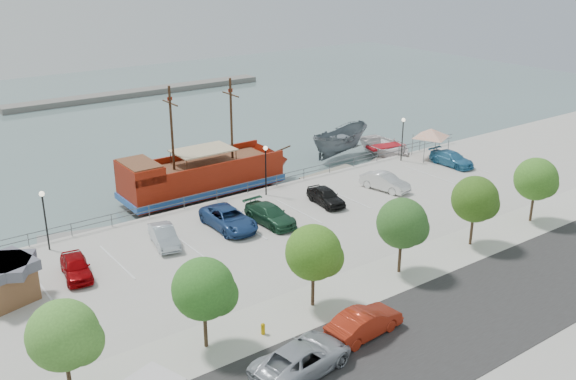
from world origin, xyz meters
TOP-DOWN VIEW (x-y plane):
  - ground at (0.00, 0.00)m, footprint 160.00×160.00m
  - land_slab at (0.00, -21.00)m, footprint 100.00×58.00m
  - street at (0.00, -16.00)m, footprint 100.00×8.00m
  - sidewalk at (0.00, -10.00)m, footprint 100.00×4.00m
  - seawall_railing at (0.00, 7.80)m, footprint 50.00×0.06m
  - far_shore at (10.00, 55.00)m, footprint 40.00×3.00m
  - pirate_ship at (-1.89, 11.79)m, footprint 16.70×4.73m
  - patrol_boat at (13.93, 13.26)m, footprint 8.11×4.16m
  - speedboat at (18.05, 10.70)m, footprint 6.92×8.67m
  - dock_west at (-14.96, 9.20)m, footprint 6.43×3.32m
  - dock_mid at (9.21, 9.20)m, footprint 6.54×2.41m
  - dock_east at (16.51, 9.20)m, footprint 7.03×4.63m
  - shed at (-22.07, 0.99)m, footprint 3.81×3.81m
  - canopy_tent at (18.93, 5.49)m, footprint 5.33×5.33m
  - street_van at (-12.26, -14.58)m, footprint 5.84×3.38m
  - street_sedan at (-7.69, -14.01)m, footprint 4.74×2.00m
  - fire_hydrant at (-12.00, -10.80)m, footprint 0.24×0.24m
  - lamp_post_left at (-18.00, 6.50)m, footprint 0.36×0.36m
  - lamp_post_mid at (0.00, 6.50)m, footprint 0.36×0.36m
  - lamp_post_right at (16.00, 6.50)m, footprint 0.36×0.36m
  - tree_a at (-21.85, -10.07)m, footprint 3.30×3.20m
  - tree_b at (-14.85, -10.07)m, footprint 3.30×3.20m
  - tree_c at (-7.85, -10.07)m, footprint 3.30×3.20m
  - tree_d at (-0.85, -10.07)m, footprint 3.30×3.20m
  - tree_e at (6.15, -10.07)m, footprint 3.30×3.20m
  - tree_f at (13.15, -10.07)m, footprint 3.30×3.20m
  - parked_car_a at (-17.80, 1.53)m, footprint 2.26×4.23m
  - parked_car_b at (-11.27, 2.54)m, footprint 2.23×4.28m
  - parked_car_c at (-6.13, 2.39)m, footprint 2.57×5.45m
  - parked_car_d at (-3.16, 1.30)m, footprint 2.22×4.97m
  - parked_car_e at (2.72, 1.89)m, footprint 2.14×4.25m
  - parked_car_f at (8.92, 1.50)m, footprint 2.37×4.64m
  - parked_car_h at (18.83, 2.62)m, footprint 1.92×4.64m

SIDE VIEW (x-z plane):
  - ground at x=0.00m, z-range -1.00..-1.00m
  - dock_west at x=-14.96m, z-range -1.00..-0.65m
  - dock_mid at x=9.21m, z-range -1.00..-0.63m
  - dock_east at x=16.51m, z-range -1.00..-0.61m
  - land_slab at x=0.00m, z-range -1.20..0.00m
  - far_shore at x=10.00m, z-range -1.00..-0.20m
  - speedboat at x=18.05m, z-range -1.00..0.61m
  - street at x=0.00m, z-range -0.01..0.03m
  - sidewalk at x=0.00m, z-range -0.01..0.04m
  - fire_hydrant at x=-12.00m, z-range 0.03..0.73m
  - patrol_boat at x=13.93m, z-range -1.00..1.99m
  - seawall_railing at x=0.00m, z-range 0.03..1.03m
  - parked_car_h at x=18.83m, z-range 0.00..1.34m
  - parked_car_b at x=-11.27m, z-range 0.00..1.34m
  - parked_car_a at x=-17.80m, z-range 0.00..1.37m
  - parked_car_e at x=2.72m, z-range 0.00..1.39m
  - parked_car_d at x=-3.16m, z-range 0.00..1.42m
  - parked_car_f at x=8.92m, z-range 0.00..1.46m
  - parked_car_c at x=-6.13m, z-range 0.00..1.51m
  - pirate_ship at x=-1.89m, z-range -4.49..6.02m
  - street_sedan at x=-7.69m, z-range 0.00..1.52m
  - street_van at x=-12.26m, z-range 0.00..1.53m
  - shed at x=-22.07m, z-range 0.08..2.63m
  - lamp_post_left at x=-18.00m, z-range 0.80..5.08m
  - lamp_post_mid at x=0.00m, z-range 0.80..5.08m
  - lamp_post_right at x=16.00m, z-range 0.80..5.08m
  - canopy_tent at x=18.93m, z-range 1.27..4.72m
  - tree_a at x=-21.85m, z-range 0.80..5.80m
  - tree_b at x=-14.85m, z-range 0.80..5.80m
  - tree_c at x=-7.85m, z-range 0.80..5.80m
  - tree_d at x=-0.85m, z-range 0.80..5.80m
  - tree_e at x=6.15m, z-range 0.80..5.80m
  - tree_f at x=13.15m, z-range 0.80..5.80m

